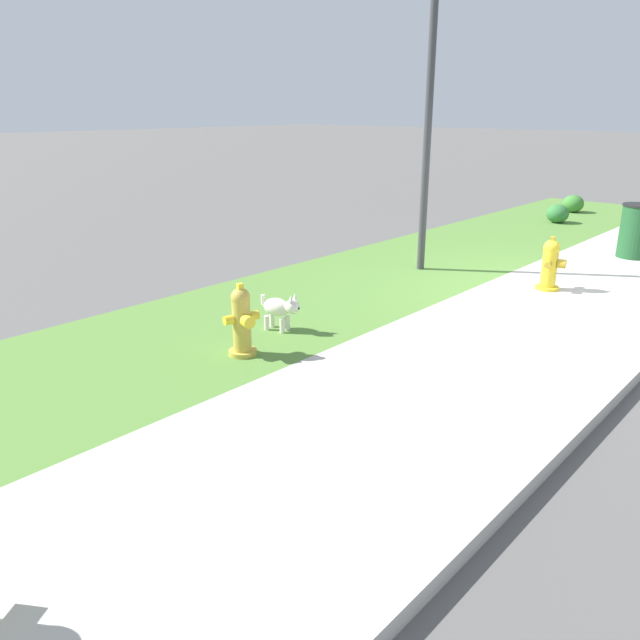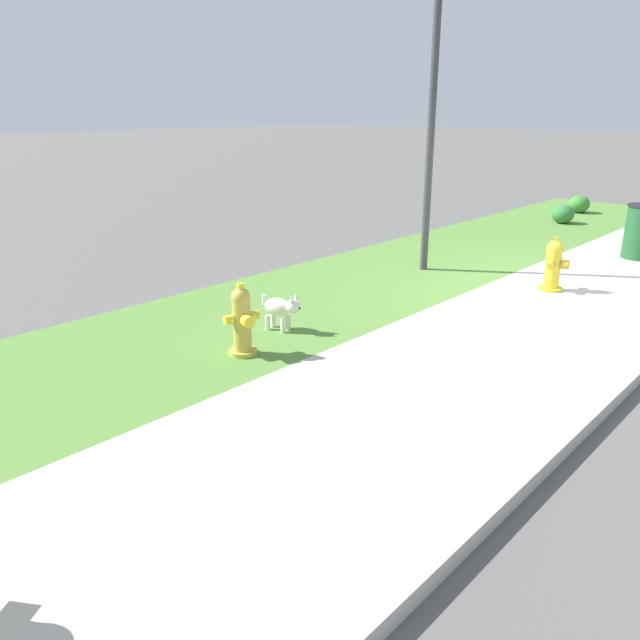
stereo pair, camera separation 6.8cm
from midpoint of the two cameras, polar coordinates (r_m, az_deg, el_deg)
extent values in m
plane|color=#5B5956|center=(8.60, 22.70, 1.65)|extent=(120.00, 120.00, 0.00)
cube|color=#BCB7AD|center=(8.60, 22.71, 1.68)|extent=(18.00, 2.43, 0.01)
cube|color=#568438|center=(9.72, 8.26, 4.83)|extent=(18.00, 2.77, 0.01)
cylinder|color=yellow|center=(8.93, 20.49, 2.69)|extent=(0.31, 0.31, 0.05)
cylinder|color=yellow|center=(8.86, 20.70, 4.48)|extent=(0.20, 0.20, 0.53)
sphere|color=yellow|center=(8.80, 20.90, 6.14)|extent=(0.21, 0.21, 0.21)
cube|color=#B29323|center=(8.78, 20.99, 6.91)|extent=(0.07, 0.07, 0.06)
cylinder|color=#B29323|center=(8.99, 20.90, 5.06)|extent=(0.11, 0.11, 0.09)
cylinder|color=#B29323|center=(8.71, 20.58, 4.69)|extent=(0.11, 0.11, 0.09)
cylinder|color=#B29323|center=(8.83, 21.70, 4.73)|extent=(0.14, 0.12, 0.12)
cylinder|color=gold|center=(6.26, -6.73, -2.91)|extent=(0.28, 0.28, 0.05)
cylinder|color=gold|center=(6.15, -6.84, -0.34)|extent=(0.18, 0.18, 0.54)
sphere|color=gold|center=(6.07, -6.94, 2.08)|extent=(0.19, 0.19, 0.19)
cube|color=yellow|center=(6.04, -6.98, 3.10)|extent=(0.07, 0.07, 0.06)
cylinder|color=yellow|center=(6.19, -5.73, 0.44)|extent=(0.11, 0.11, 0.09)
cylinder|color=yellow|center=(6.08, -8.02, 0.02)|extent=(0.11, 0.11, 0.09)
cylinder|color=yellow|center=(6.01, -6.30, -0.13)|extent=(0.14, 0.13, 0.12)
ellipsoid|color=silver|center=(6.82, -3.61, 1.20)|extent=(0.27, 0.35, 0.20)
sphere|color=silver|center=(6.71, -2.17, 1.24)|extent=(0.16, 0.16, 0.16)
sphere|color=black|center=(6.68, -1.61, 1.08)|extent=(0.03, 0.03, 0.03)
cone|color=silver|center=(6.71, -1.93, 2.18)|extent=(0.07, 0.07, 0.07)
cone|color=silver|center=(6.64, -2.32, 1.98)|extent=(0.07, 0.07, 0.07)
cylinder|color=silver|center=(6.87, -2.63, -0.25)|extent=(0.06, 0.06, 0.17)
cylinder|color=silver|center=(6.78, -3.11, -0.52)|extent=(0.06, 0.06, 0.17)
cylinder|color=silver|center=(6.97, -4.04, 0.01)|extent=(0.06, 0.06, 0.17)
cylinder|color=silver|center=(6.89, -4.53, -0.25)|extent=(0.06, 0.06, 0.17)
cylinder|color=silver|center=(6.89, -4.86, 1.89)|extent=(0.04, 0.04, 0.11)
cylinder|color=#3D3D42|center=(9.34, 10.48, 19.24)|extent=(0.11, 0.11, 4.88)
ellipsoid|color=#3D7F33|center=(15.87, 22.72, 9.75)|extent=(0.47, 0.47, 0.40)
ellipsoid|color=#337538|center=(14.28, 21.46, 9.00)|extent=(0.46, 0.46, 0.39)
camera|label=1|loc=(0.03, -89.67, 0.11)|focal=35.00mm
camera|label=2|loc=(0.03, 90.33, -0.11)|focal=35.00mm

